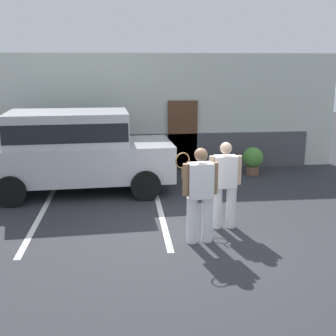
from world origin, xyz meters
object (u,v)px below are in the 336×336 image
(tennis_player_man, at_px, (200,194))
(tennis_player_woman, at_px, (224,184))
(potted_plant_by_porch, at_px, (253,159))
(parked_suv, at_px, (75,148))

(tennis_player_man, bearing_deg, tennis_player_woman, -138.66)
(tennis_player_man, xyz_separation_m, potted_plant_by_porch, (2.42, 4.71, -0.47))
(tennis_player_man, distance_m, tennis_player_woman, 0.89)
(tennis_player_man, height_order, potted_plant_by_porch, tennis_player_man)
(parked_suv, bearing_deg, tennis_player_man, -56.63)
(potted_plant_by_porch, bearing_deg, tennis_player_man, -117.22)
(parked_suv, height_order, potted_plant_by_porch, parked_suv)
(tennis_player_woman, distance_m, potted_plant_by_porch, 4.47)
(tennis_player_man, distance_m, potted_plant_by_porch, 5.32)
(tennis_player_woman, relative_size, potted_plant_by_porch, 2.16)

